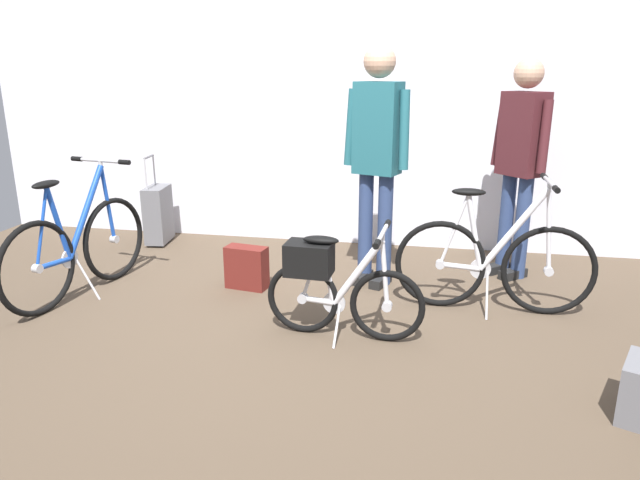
{
  "coord_description": "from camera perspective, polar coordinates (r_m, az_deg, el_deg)",
  "views": [
    {
      "loc": [
        0.81,
        -3.09,
        1.59
      ],
      "look_at": [
        0.13,
        0.34,
        0.55
      ],
      "focal_mm": 32.34,
      "sensor_mm": 36.0,
      "label": 1
    }
  ],
  "objects": [
    {
      "name": "ground_plane",
      "position": [
        3.57,
        -3.12,
        -9.92
      ],
      "size": [
        6.97,
        6.97,
        0.0
      ],
      "primitive_type": "plane",
      "color": "brown"
    },
    {
      "name": "back_wall",
      "position": [
        5.33,
        2.58,
        15.87
      ],
      "size": [
        6.97,
        0.1,
        3.05
      ],
      "primitive_type": "cube",
      "color": "silver",
      "rests_on": "ground_plane"
    },
    {
      "name": "visitor_near_wall",
      "position": [
        4.27,
        5.67,
        8.79
      ],
      "size": [
        0.51,
        0.35,
        1.76
      ],
      "color": "navy",
      "rests_on": "ground_plane"
    },
    {
      "name": "folding_bike_foreground",
      "position": [
        3.5,
        1.2,
        -4.21
      ],
      "size": [
        0.98,
        0.53,
        0.7
      ],
      "color": "black",
      "rests_on": "ground_plane"
    },
    {
      "name": "rolling_suitcase",
      "position": [
        5.63,
        -15.72,
        2.5
      ],
      "size": [
        0.23,
        0.38,
        0.83
      ],
      "color": "slate",
      "rests_on": "ground_plane"
    },
    {
      "name": "display_bike_left",
      "position": [
        4.48,
        -22.82,
        -0.66
      ],
      "size": [
        0.53,
        1.37,
        0.97
      ],
      "color": "black",
      "rests_on": "ground_plane"
    },
    {
      "name": "display_bike_right",
      "position": [
        4.04,
        16.81,
        -2.06
      ],
      "size": [
        1.32,
        0.53,
        0.92
      ],
      "color": "black",
      "rests_on": "ground_plane"
    },
    {
      "name": "visitor_browsing",
      "position": [
        4.68,
        19.22,
        7.89
      ],
      "size": [
        0.39,
        0.42,
        1.67
      ],
      "color": "navy",
      "rests_on": "ground_plane"
    },
    {
      "name": "handbag_on_floor",
      "position": [
        4.36,
        -7.23,
        -2.73
      ],
      "size": [
        0.33,
        0.21,
        0.32
      ],
      "color": "maroon",
      "rests_on": "ground_plane"
    }
  ]
}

